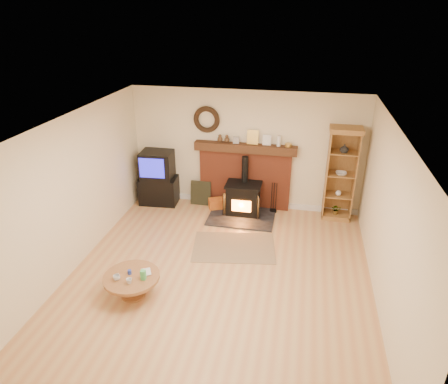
% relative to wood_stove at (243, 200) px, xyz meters
% --- Properties ---
extents(ground, '(5.50, 5.50, 0.00)m').
position_rel_wood_stove_xyz_m(ground, '(-0.03, -2.27, -0.34)').
color(ground, tan).
rests_on(ground, ground).
extents(room_shell, '(5.02, 5.52, 2.61)m').
position_rel_wood_stove_xyz_m(room_shell, '(-0.05, -2.18, 1.37)').
color(room_shell, beige).
rests_on(room_shell, ground).
extents(chimney_breast, '(2.20, 0.22, 1.78)m').
position_rel_wood_stove_xyz_m(chimney_breast, '(-0.03, 0.40, 0.46)').
color(chimney_breast, '#983F26').
rests_on(chimney_breast, ground).
extents(wood_stove, '(1.40, 1.00, 1.27)m').
position_rel_wood_stove_xyz_m(wood_stove, '(0.00, 0.00, 0.00)').
color(wood_stove, black).
rests_on(wood_stove, ground).
extents(area_rug, '(1.67, 1.27, 0.01)m').
position_rel_wood_stove_xyz_m(area_rug, '(0.05, -1.36, -0.34)').
color(area_rug, brown).
rests_on(area_rug, ground).
extents(tv_unit, '(0.87, 0.64, 1.23)m').
position_rel_wood_stove_xyz_m(tv_unit, '(-1.98, 0.20, 0.25)').
color(tv_unit, black).
rests_on(tv_unit, ground).
extents(curio_cabinet, '(0.64, 0.46, 1.99)m').
position_rel_wood_stove_xyz_m(curio_cabinet, '(1.98, 0.28, 0.66)').
color(curio_cabinet, brown).
rests_on(curio_cabinet, ground).
extents(firelog_box, '(0.45, 0.38, 0.24)m').
position_rel_wood_stove_xyz_m(firelog_box, '(-0.59, 0.13, -0.22)').
color(firelog_box, gold).
rests_on(firelog_box, ground).
extents(leaning_painting, '(0.47, 0.12, 0.56)m').
position_rel_wood_stove_xyz_m(leaning_painting, '(-1.02, 0.28, -0.06)').
color(leaning_painting, black).
rests_on(leaning_painting, ground).
extents(fire_tools, '(0.16, 0.16, 0.70)m').
position_rel_wood_stove_xyz_m(fire_tools, '(0.64, 0.23, -0.21)').
color(fire_tools, black).
rests_on(fire_tools, ground).
extents(coffee_table, '(0.87, 0.87, 0.53)m').
position_rel_wood_stove_xyz_m(coffee_table, '(-1.25, -3.03, -0.04)').
color(coffee_table, brown).
rests_on(coffee_table, ground).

